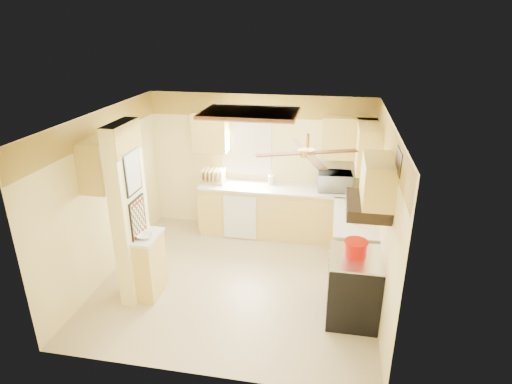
% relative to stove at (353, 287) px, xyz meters
% --- Properties ---
extents(floor, '(4.00, 4.00, 0.00)m').
position_rel_stove_xyz_m(floor, '(-1.67, 0.55, -0.46)').
color(floor, '#C5B088').
rests_on(floor, ground).
extents(ceiling, '(4.00, 4.00, 0.00)m').
position_rel_stove_xyz_m(ceiling, '(-1.67, 0.55, 2.04)').
color(ceiling, white).
rests_on(ceiling, wall_back).
extents(wall_back, '(4.00, 0.00, 4.00)m').
position_rel_stove_xyz_m(wall_back, '(-1.67, 2.45, 0.79)').
color(wall_back, '#FFEB9B').
rests_on(wall_back, floor).
extents(wall_front, '(4.00, 0.00, 4.00)m').
position_rel_stove_xyz_m(wall_front, '(-1.67, -1.35, 0.79)').
color(wall_front, '#FFEB9B').
rests_on(wall_front, floor).
extents(wall_left, '(0.00, 3.80, 3.80)m').
position_rel_stove_xyz_m(wall_left, '(-3.67, 0.55, 0.79)').
color(wall_left, '#FFEB9B').
rests_on(wall_left, floor).
extents(wall_right, '(0.00, 3.80, 3.80)m').
position_rel_stove_xyz_m(wall_right, '(0.33, 0.55, 0.79)').
color(wall_right, '#FFEB9B').
rests_on(wall_right, floor).
extents(wallpaper_border, '(4.00, 0.02, 0.40)m').
position_rel_stove_xyz_m(wallpaper_border, '(-1.67, 2.43, 1.84)').
color(wallpaper_border, yellow).
rests_on(wallpaper_border, wall_back).
extents(partition_column, '(0.20, 0.70, 2.50)m').
position_rel_stove_xyz_m(partition_column, '(-3.02, 0.00, 0.79)').
color(partition_column, '#FFEB9B').
rests_on(partition_column, floor).
extents(partition_ledge, '(0.25, 0.55, 0.90)m').
position_rel_stove_xyz_m(partition_ledge, '(-2.80, 0.00, -0.01)').
color(partition_ledge, '#E6CB6F').
rests_on(partition_ledge, floor).
extents(ledge_top, '(0.28, 0.58, 0.04)m').
position_rel_stove_xyz_m(ledge_top, '(-2.80, 0.00, 0.46)').
color(ledge_top, white).
rests_on(ledge_top, partition_ledge).
extents(lower_cabinets_back, '(3.00, 0.60, 0.90)m').
position_rel_stove_xyz_m(lower_cabinets_back, '(-1.17, 2.15, -0.01)').
color(lower_cabinets_back, '#E6CB6F').
rests_on(lower_cabinets_back, floor).
extents(lower_cabinets_right, '(0.60, 1.40, 0.90)m').
position_rel_stove_xyz_m(lower_cabinets_right, '(0.03, 1.15, -0.01)').
color(lower_cabinets_right, '#E6CB6F').
rests_on(lower_cabinets_right, floor).
extents(countertop_back, '(3.04, 0.64, 0.04)m').
position_rel_stove_xyz_m(countertop_back, '(-1.17, 2.14, 0.46)').
color(countertop_back, white).
rests_on(countertop_back, lower_cabinets_back).
extents(countertop_right, '(0.64, 1.44, 0.04)m').
position_rel_stove_xyz_m(countertop_right, '(0.02, 1.15, 0.46)').
color(countertop_right, white).
rests_on(countertop_right, lower_cabinets_right).
extents(dishwasher_panel, '(0.58, 0.02, 0.80)m').
position_rel_stove_xyz_m(dishwasher_panel, '(-1.92, 1.84, -0.03)').
color(dishwasher_panel, white).
rests_on(dishwasher_panel, lower_cabinets_back).
extents(window, '(0.92, 0.02, 1.02)m').
position_rel_stove_xyz_m(window, '(-1.92, 2.44, 1.09)').
color(window, white).
rests_on(window, wall_back).
extents(upper_cab_back_left, '(0.60, 0.35, 0.70)m').
position_rel_stove_xyz_m(upper_cab_back_left, '(-2.52, 2.27, 1.39)').
color(upper_cab_back_left, '#E6CB6F').
rests_on(upper_cab_back_left, wall_back).
extents(upper_cab_back_right, '(0.90, 0.35, 0.70)m').
position_rel_stove_xyz_m(upper_cab_back_right, '(-0.12, 2.27, 1.39)').
color(upper_cab_back_right, '#E6CB6F').
rests_on(upper_cab_back_right, wall_back).
extents(upper_cab_right, '(0.35, 1.00, 0.70)m').
position_rel_stove_xyz_m(upper_cab_right, '(0.16, 1.80, 1.39)').
color(upper_cab_right, '#E6CB6F').
rests_on(upper_cab_right, wall_right).
extents(upper_cab_left_wall, '(0.35, 0.75, 0.70)m').
position_rel_stove_xyz_m(upper_cab_left_wall, '(-3.49, 0.30, 1.39)').
color(upper_cab_left_wall, '#E6CB6F').
rests_on(upper_cab_left_wall, wall_left).
extents(upper_cab_over_stove, '(0.35, 0.76, 0.52)m').
position_rel_stove_xyz_m(upper_cab_over_stove, '(0.16, 0.00, 1.49)').
color(upper_cab_over_stove, '#E6CB6F').
rests_on(upper_cab_over_stove, wall_right).
extents(stove, '(0.68, 0.77, 0.92)m').
position_rel_stove_xyz_m(stove, '(0.00, 0.00, 0.00)').
color(stove, black).
rests_on(stove, floor).
extents(range_hood, '(0.50, 0.76, 0.14)m').
position_rel_stove_xyz_m(range_hood, '(0.07, 0.00, 1.16)').
color(range_hood, black).
rests_on(range_hood, upper_cab_over_stove).
extents(poster_menu, '(0.02, 0.42, 0.57)m').
position_rel_stove_xyz_m(poster_menu, '(-2.91, 0.00, 1.39)').
color(poster_menu, black).
rests_on(poster_menu, partition_column).
extents(poster_nashville, '(0.02, 0.42, 0.57)m').
position_rel_stove_xyz_m(poster_nashville, '(-2.91, 0.00, 0.74)').
color(poster_nashville, black).
rests_on(poster_nashville, partition_column).
extents(ceiling_light_panel, '(1.35, 0.95, 0.06)m').
position_rel_stove_xyz_m(ceiling_light_panel, '(-1.57, 1.05, 2.00)').
color(ceiling_light_panel, brown).
rests_on(ceiling_light_panel, ceiling).
extents(ceiling_fan, '(1.15, 1.15, 0.26)m').
position_rel_stove_xyz_m(ceiling_fan, '(-0.67, -0.15, 1.83)').
color(ceiling_fan, gold).
rests_on(ceiling_fan, ceiling).
extents(vent_grate, '(0.02, 0.40, 0.25)m').
position_rel_stove_xyz_m(vent_grate, '(0.31, -0.35, 1.84)').
color(vent_grate, black).
rests_on(vent_grate, wall_right).
extents(microwave, '(0.60, 0.43, 0.32)m').
position_rel_stove_xyz_m(microwave, '(-0.31, 2.19, 0.64)').
color(microwave, white).
rests_on(microwave, countertop_back).
extents(bowl, '(0.26, 0.26, 0.05)m').
position_rel_stove_xyz_m(bowl, '(-2.81, -0.06, 0.51)').
color(bowl, white).
rests_on(bowl, ledge_top).
extents(dutch_oven, '(0.30, 0.30, 0.20)m').
position_rel_stove_xyz_m(dutch_oven, '(-0.02, 0.03, 0.56)').
color(dutch_oven, '#BB0B02').
rests_on(dutch_oven, stove).
extents(kettle, '(0.17, 0.17, 0.26)m').
position_rel_stove_xyz_m(kettle, '(0.01, 0.94, 0.60)').
color(kettle, silver).
rests_on(kettle, countertop_right).
extents(dish_rack, '(0.43, 0.32, 0.24)m').
position_rel_stove_xyz_m(dish_rack, '(-2.48, 2.17, 0.57)').
color(dish_rack, tan).
rests_on(dish_rack, countertop_back).
extents(utensil_crock, '(0.12, 0.12, 0.24)m').
position_rel_stove_xyz_m(utensil_crock, '(-1.43, 2.29, 0.56)').
color(utensil_crock, white).
rests_on(utensil_crock, countertop_back).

